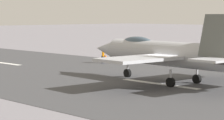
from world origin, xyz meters
The scene contains 6 objects.
ground_plane centered at (0.00, 0.00, 0.00)m, with size 400.00×400.00×0.00m, color gray.
runway_strip centered at (-0.02, 0.00, 0.01)m, with size 240.00×26.00×0.02m.
fighter_jet centered at (0.84, -1.03, 2.49)m, with size 17.30×15.04×5.70m.
crew_person centered at (16.60, -8.39, 0.85)m, with size 0.54×0.51×1.70m.
marker_cone_mid centered at (4.91, -12.33, 0.28)m, with size 0.44×0.44×0.55m, color orange.
marker_cone_far centered at (20.44, -12.33, 0.28)m, with size 0.44×0.44×0.55m, color orange.
Camera 1 is at (-25.29, 30.13, 5.65)m, focal length 78.56 mm.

